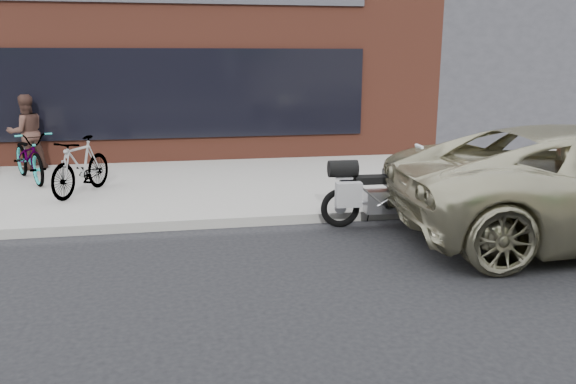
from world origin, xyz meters
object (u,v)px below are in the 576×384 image
object	(u,v)px
bicycle_rear	(81,166)
motorcycle	(376,192)
cafe_patron_left	(26,132)
bicycle_front	(29,156)

from	to	relation	value
bicycle_rear	motorcycle	bearing A→B (deg)	-1.60
cafe_patron_left	bicycle_rear	bearing A→B (deg)	90.96
bicycle_front	cafe_patron_left	bearing A→B (deg)	77.46
bicycle_front	cafe_patron_left	xyz separation A→B (m)	(-0.35, 1.28, 0.31)
motorcycle	cafe_patron_left	world-z (taller)	cafe_patron_left
bicycle_rear	bicycle_front	bearing A→B (deg)	156.88
bicycle_front	cafe_patron_left	distance (m)	1.36
motorcycle	bicycle_front	distance (m)	6.83
motorcycle	bicycle_rear	distance (m)	5.17
bicycle_rear	cafe_patron_left	xyz separation A→B (m)	(-1.52, 2.58, 0.30)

